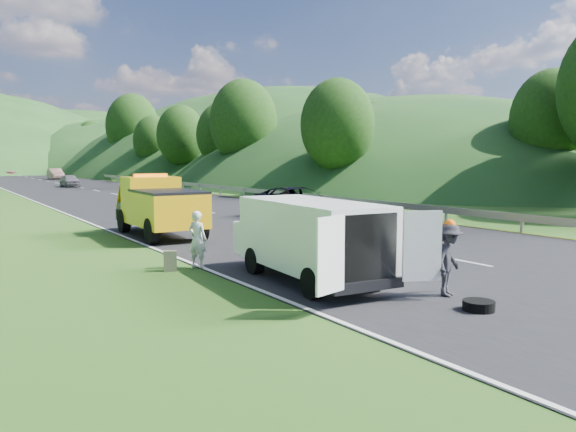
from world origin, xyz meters
TOP-DOWN VIEW (x-y plane):
  - ground at (0.00, 0.00)m, footprint 320.00×320.00m
  - road_surface at (3.00, 40.00)m, footprint 14.00×200.00m
  - guardrail at (10.30, 52.50)m, footprint 0.06×140.00m
  - tree_line_right at (23.00, 60.00)m, footprint 14.00×140.00m
  - hills_backdrop at (6.50, 134.70)m, footprint 201.00×288.60m
  - tow_truck at (-2.66, 7.99)m, footprint 2.35×5.72m
  - white_van at (-2.38, -1.74)m, footprint 3.12×5.87m
  - woman at (-4.01, 1.31)m, footprint 0.66×0.72m
  - child at (-2.13, -0.99)m, footprint 0.62×0.53m
  - worker at (-0.66, -4.69)m, footprint 1.20×0.98m
  - suitcase at (-4.80, 1.34)m, footprint 0.40×0.31m
  - spare_tire at (-1.08, -5.84)m, footprint 0.64×0.64m
  - passing_suv at (5.17, 9.98)m, footprint 2.67×5.75m
  - dist_car_a at (2.37, 47.94)m, footprint 1.54×3.82m
  - dist_car_b at (5.14, 70.49)m, footprint 1.59×4.56m
  - dist_car_c at (1.73, 91.76)m, footprint 1.82×4.48m

SIDE VIEW (x-z plane):
  - ground at x=0.00m, z-range 0.00..0.00m
  - guardrail at x=10.30m, z-range -0.76..0.76m
  - tree_line_right at x=23.00m, z-range -7.00..7.00m
  - hills_backdrop at x=6.50m, z-range -22.00..22.00m
  - woman at x=-4.01m, z-range -0.80..0.80m
  - child at x=-2.13m, z-range -0.55..0.55m
  - worker at x=-0.66m, z-range -0.81..0.81m
  - spare_tire at x=-1.08m, z-range -0.10..0.10m
  - passing_suv at x=5.17m, z-range -0.80..0.80m
  - dist_car_a at x=2.37m, z-range -0.65..0.65m
  - dist_car_b at x=5.14m, z-range -0.75..0.75m
  - dist_car_c at x=1.73m, z-range -0.65..0.65m
  - road_surface at x=3.00m, z-range 0.00..0.02m
  - suitcase at x=-4.80m, z-range 0.00..0.56m
  - white_van at x=-2.38m, z-range 0.13..2.16m
  - tow_truck at x=-2.66m, z-range -0.03..2.40m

